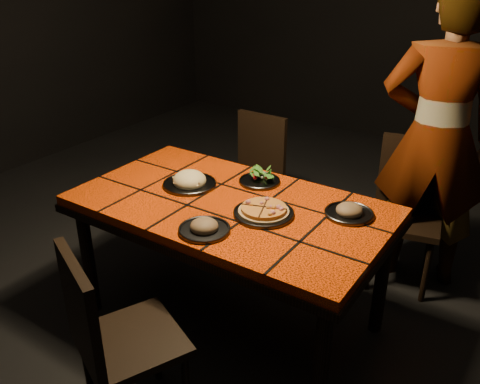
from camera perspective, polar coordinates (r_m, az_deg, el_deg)
The scene contains 11 objects.
room_shell at distance 2.36m, azimuth -1.30°, elevation 15.36°, with size 6.04×7.04×3.08m.
dining_table at distance 2.64m, azimuth -1.12°, elevation -2.65°, with size 1.62×0.92×0.75m.
chair_near at distance 2.20m, azimuth -14.35°, elevation -15.19°, with size 0.54×0.54×0.89m.
chair_far_left at distance 3.66m, azimuth 1.58°, elevation 2.80°, with size 0.40×0.40×0.87m.
chair_far_right at distance 3.28m, azimuth 18.36°, elevation -1.07°, with size 0.49×0.49×0.91m.
diner at distance 3.17m, azimuth 21.24°, elevation 5.61°, with size 0.67×0.44×1.85m, color brown.
plate_pizza at distance 2.47m, azimuth 2.67°, elevation -2.22°, with size 0.32×0.32×0.04m.
plate_pasta at distance 2.78m, azimuth -5.69°, elevation 1.21°, with size 0.29×0.29×0.10m.
plate_salad at distance 2.80m, azimuth 2.22°, elevation 1.53°, with size 0.23×0.23×0.07m.
plate_mushroom_a at distance 2.33m, azimuth -4.03°, elevation -3.96°, with size 0.24×0.24×0.08m.
plate_mushroom_b at distance 2.52m, azimuth 12.17°, elevation -2.12°, with size 0.24×0.24×0.08m.
Camera 1 is at (1.33, -1.90, 1.93)m, focal length 38.00 mm.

